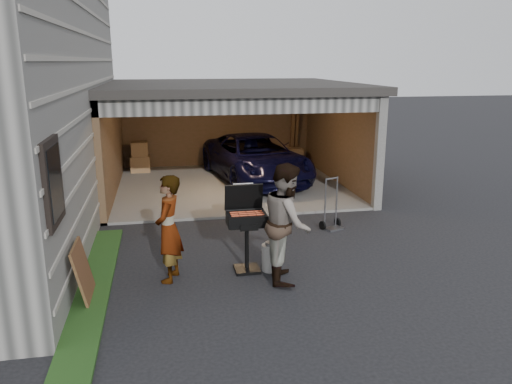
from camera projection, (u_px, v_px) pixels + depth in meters
ground at (239, 286)px, 7.94m from camera, size 80.00×80.00×0.00m
groundcover_strip at (83, 330)px, 6.58m from camera, size 0.50×8.00×0.06m
garage at (228, 120)px, 14.06m from camera, size 6.80×6.30×2.90m
minivan at (256, 160)px, 14.62m from camera, size 2.91×5.05×1.32m
woman at (169, 229)px, 7.95m from camera, size 0.59×0.73×1.75m
man at (287, 223)px, 7.97m from camera, size 0.88×1.05×1.93m
bbq_grill at (246, 222)px, 8.33m from camera, size 0.65×0.57×1.45m
propane_tank at (271, 258)px, 8.48m from camera, size 0.39×0.39×0.46m
plywood_panel at (83, 273)px, 7.37m from camera, size 0.22×0.80×0.88m
hand_truck at (332, 219)px, 10.60m from camera, size 0.50×0.46×1.11m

